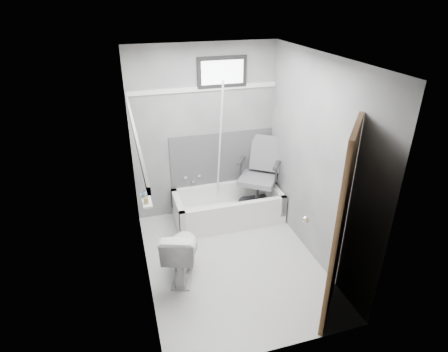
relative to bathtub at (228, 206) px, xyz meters
name	(u,v)px	position (x,y,z in m)	size (l,w,h in m)	color
floor	(232,261)	(-0.23, -0.93, -0.21)	(2.60, 2.60, 0.00)	silver
ceiling	(235,58)	(-0.23, -0.93, 2.19)	(2.60, 2.60, 0.00)	silver
wall_back	(204,133)	(-0.23, 0.37, 0.99)	(2.00, 0.02, 2.40)	slate
wall_front	(284,244)	(-0.23, -2.23, 0.99)	(2.00, 0.02, 2.40)	slate
wall_left	(139,186)	(-1.23, -0.93, 0.99)	(0.02, 2.60, 2.40)	slate
wall_right	(316,162)	(0.77, -0.93, 0.99)	(0.02, 2.60, 2.40)	slate
bathtub	(228,206)	(0.00, 0.00, 0.00)	(1.50, 0.70, 0.42)	white
office_chair	(258,174)	(0.46, 0.05, 0.41)	(0.58, 0.58, 1.01)	slate
toilet	(181,252)	(-0.85, -0.99, 0.12)	(0.38, 0.67, 0.66)	white
door	(384,242)	(0.75, -2.21, 0.79)	(0.78, 0.78, 2.00)	#55341F
window	(222,72)	(0.02, 0.36, 1.81)	(0.66, 0.04, 0.40)	black
backerboard	(222,158)	(0.02, 0.36, 0.59)	(1.50, 0.02, 0.78)	#4C4C4F
trim_back	(204,89)	(-0.23, 0.36, 1.61)	(2.00, 0.02, 0.06)	white
trim_left	(134,127)	(-1.22, -0.93, 1.61)	(0.02, 2.60, 0.06)	white
pole	(220,149)	(-0.08, 0.13, 0.84)	(0.02, 0.02, 1.95)	white
shelf	(147,201)	(-1.16, -0.73, 0.69)	(0.10, 0.32, 0.03)	silver
soap_bottle_a	(146,199)	(-1.17, -0.81, 0.76)	(0.05, 0.05, 0.10)	#9C8D4E
soap_bottle_b	(145,193)	(-1.17, -0.67, 0.75)	(0.08, 0.08, 0.10)	#45617F
faucet	(192,178)	(-0.43, 0.34, 0.34)	(0.26, 0.10, 0.16)	silver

